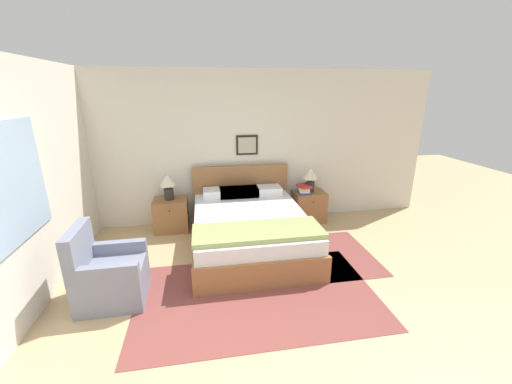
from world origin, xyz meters
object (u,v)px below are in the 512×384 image
Objects in this scene: bed at (250,228)px; table_lamp_by_door at (311,177)px; nightstand_near_window at (171,215)px; nightstand_by_door at (309,206)px; armchair at (108,276)px; table_lamp_near_window at (168,184)px.

bed reaches higher than table_lamp_by_door.
nightstand_by_door is at bearing 0.00° from nightstand_near_window.
table_lamp_by_door is at bearing 120.65° from armchair.
armchair is at bearing -106.14° from table_lamp_near_window.
bed is 3.92× the size of nightstand_by_door.
table_lamp_near_window reaches higher than nightstand_near_window.
nightstand_by_door is 1.30× the size of table_lamp_near_window.
table_lamp_near_window is at bearing 145.37° from bed.
nightstand_near_window and nightstand_by_door have the same top height.
bed is 3.92× the size of nightstand_near_window.
bed is at bearing -145.37° from table_lamp_by_door.
table_lamp_by_door reaches higher than nightstand_near_window.
armchair is 3.44m from nightstand_by_door.
table_lamp_by_door is at bearing 0.00° from table_lamp_near_window.
table_lamp_by_door is (2.42, 0.00, 0.00)m from table_lamp_near_window.
bed is 2.40× the size of armchair.
armchair is 3.49m from table_lamp_by_door.
nightstand_by_door is (2.94, 1.80, -0.03)m from armchair.
bed reaches higher than nightstand_by_door.
armchair is 1.88m from nightstand_near_window.
nightstand_near_window is 2.40m from nightstand_by_door.
armchair is at bearing -106.44° from nightstand_near_window.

